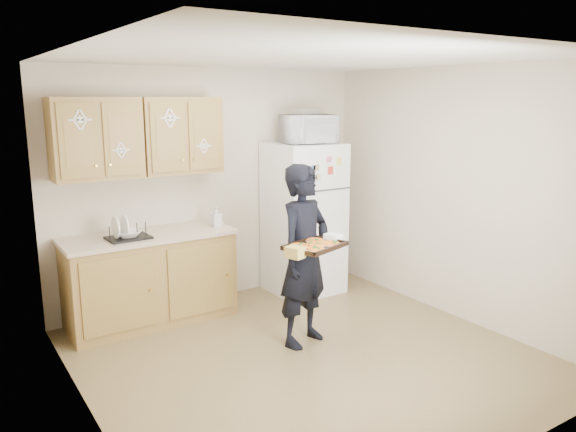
{
  "coord_description": "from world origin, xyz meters",
  "views": [
    {
      "loc": [
        -2.61,
        -3.68,
        2.2
      ],
      "look_at": [
        0.1,
        0.45,
        1.15
      ],
      "focal_mm": 35.0,
      "sensor_mm": 36.0,
      "label": 1
    }
  ],
  "objects": [
    {
      "name": "pizza_back_right",
      "position": [
        0.13,
        0.08,
        1.0
      ],
      "size": [
        0.16,
        0.16,
        0.02
      ],
      "primitive_type": "cylinder",
      "color": "orange",
      "rests_on": "baking_tray"
    },
    {
      "name": "soap_bottle",
      "position": [
        -0.15,
        1.42,
        1.0
      ],
      "size": [
        0.1,
        0.1,
        0.2
      ],
      "primitive_type": "imported",
      "rotation": [
        0.0,
        0.0,
        0.08
      ],
      "color": "white",
      "rests_on": "countertop"
    },
    {
      "name": "microwave",
      "position": [
        0.97,
        1.38,
        1.86
      ],
      "size": [
        0.62,
        0.47,
        0.31
      ],
      "primitive_type": "imported",
      "rotation": [
        0.0,
        0.0,
        -0.17
      ],
      "color": "white",
      "rests_on": "refrigerator"
    },
    {
      "name": "pizza_back_left",
      "position": [
        -0.08,
        0.01,
        1.0
      ],
      "size": [
        0.16,
        0.16,
        0.02
      ],
      "primitive_type": "cylinder",
      "color": "orange",
      "rests_on": "baking_tray"
    },
    {
      "name": "refrigerator",
      "position": [
        0.95,
        1.43,
        0.85
      ],
      "size": [
        0.75,
        0.7,
        1.7
      ],
      "primitive_type": "cube",
      "color": "white",
      "rests_on": "floor"
    },
    {
      "name": "upper_cab_left",
      "position": [
        -1.25,
        1.61,
        1.83
      ],
      "size": [
        0.8,
        0.33,
        0.75
      ],
      "primitive_type": "cube",
      "color": "brown",
      "rests_on": "wall_back"
    },
    {
      "name": "pizza_front_right",
      "position": [
        0.18,
        -0.07,
        1.0
      ],
      "size": [
        0.16,
        0.16,
        0.02
      ],
      "primitive_type": "cylinder",
      "color": "orange",
      "rests_on": "baking_tray"
    },
    {
      "name": "wall_front",
      "position": [
        0.0,
        -1.8,
        1.25
      ],
      "size": [
        3.6,
        0.04,
        2.5
      ],
      "primitive_type": "cube",
      "color": "beige",
      "rests_on": "floor"
    },
    {
      "name": "wall_back",
      "position": [
        0.0,
        1.8,
        1.25
      ],
      "size": [
        3.6,
        0.04,
        2.5
      ],
      "primitive_type": "cube",
      "color": "beige",
      "rests_on": "floor"
    },
    {
      "name": "wall_left",
      "position": [
        -1.8,
        0.0,
        1.25
      ],
      "size": [
        0.04,
        3.6,
        2.5
      ],
      "primitive_type": "cube",
      "color": "beige",
      "rests_on": "floor"
    },
    {
      "name": "base_cabinet",
      "position": [
        -0.85,
        1.48,
        0.43
      ],
      "size": [
        1.6,
        0.6,
        0.86
      ],
      "primitive_type": "cube",
      "color": "brown",
      "rests_on": "floor"
    },
    {
      "name": "countertop",
      "position": [
        -0.85,
        1.48,
        0.88
      ],
      "size": [
        1.64,
        0.64,
        0.04
      ],
      "primitive_type": "cube",
      "color": "beige",
      "rests_on": "base_cabinet"
    },
    {
      "name": "dish_rack",
      "position": [
        -1.07,
        1.4,
        0.98
      ],
      "size": [
        0.4,
        0.3,
        0.15
      ],
      "primitive_type": "cube",
      "rotation": [
        0.0,
        0.0,
        0.04
      ],
      "color": "black",
      "rests_on": "countertop"
    },
    {
      "name": "floor",
      "position": [
        0.0,
        0.0,
        0.0
      ],
      "size": [
        3.6,
        3.6,
        0.0
      ],
      "primitive_type": "plane",
      "color": "brown",
      "rests_on": "ground"
    },
    {
      "name": "pizza_center",
      "position": [
        0.05,
        -0.03,
        1.0
      ],
      "size": [
        0.16,
        0.16,
        0.02
      ],
      "primitive_type": "cylinder",
      "color": "orange",
      "rests_on": "baking_tray"
    },
    {
      "name": "wall_right",
      "position": [
        1.8,
        0.0,
        1.25
      ],
      "size": [
        0.04,
        3.6,
        2.5
      ],
      "primitive_type": "cube",
      "color": "beige",
      "rests_on": "floor"
    },
    {
      "name": "foil_pan",
      "position": [
        0.98,
        1.41,
        2.04
      ],
      "size": [
        0.31,
        0.22,
        0.06
      ],
      "primitive_type": "cube",
      "rotation": [
        0.0,
        0.0,
        0.06
      ],
      "color": "#B5B4BB",
      "rests_on": "microwave"
    },
    {
      "name": "baking_tray",
      "position": [
        0.05,
        -0.03,
        0.98
      ],
      "size": [
        0.57,
        0.49,
        0.04
      ],
      "primitive_type": "cube",
      "rotation": [
        0.0,
        0.0,
        0.32
      ],
      "color": "black",
      "rests_on": "person"
    },
    {
      "name": "ceiling",
      "position": [
        0.0,
        0.0,
        2.5
      ],
      "size": [
        3.6,
        3.6,
        0.0
      ],
      "primitive_type": "plane",
      "color": "white",
      "rests_on": "wall_back"
    },
    {
      "name": "bowl",
      "position": [
        -1.07,
        1.4,
        0.95
      ],
      "size": [
        0.29,
        0.29,
        0.06
      ],
      "primitive_type": "imported",
      "rotation": [
        0.0,
        0.0,
        -0.22
      ],
      "color": "white",
      "rests_on": "dish_rack"
    },
    {
      "name": "cereal_box",
      "position": [
        1.47,
        1.67,
        0.16
      ],
      "size": [
        0.2,
        0.07,
        0.32
      ],
      "primitive_type": "cube",
      "color": "gold",
      "rests_on": "floor"
    },
    {
      "name": "person",
      "position": [
        0.15,
        0.26,
        0.82
      ],
      "size": [
        0.69,
        0.56,
        1.63
      ],
      "primitive_type": "imported",
      "rotation": [
        0.0,
        0.0,
        0.32
      ],
      "color": "black",
      "rests_on": "floor"
    },
    {
      "name": "pizza_front_left",
      "position": [
        -0.03,
        -0.14,
        1.0
      ],
      "size": [
        0.16,
        0.16,
        0.02
      ],
      "primitive_type": "cylinder",
      "color": "orange",
      "rests_on": "baking_tray"
    },
    {
      "name": "upper_cab_right",
      "position": [
        -0.43,
        1.61,
        1.83
      ],
      "size": [
        0.8,
        0.33,
        0.75
      ],
      "primitive_type": "cube",
      "color": "brown",
      "rests_on": "wall_back"
    }
  ]
}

